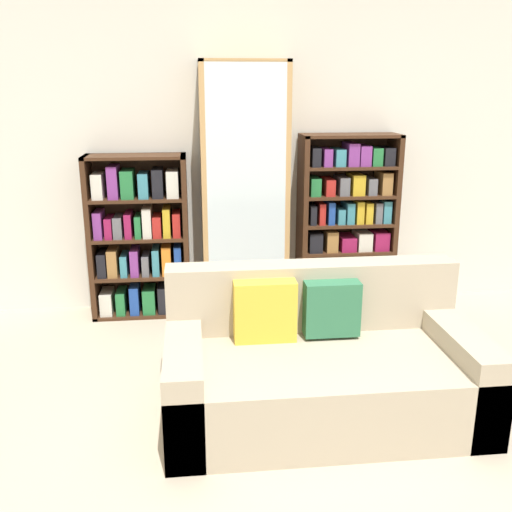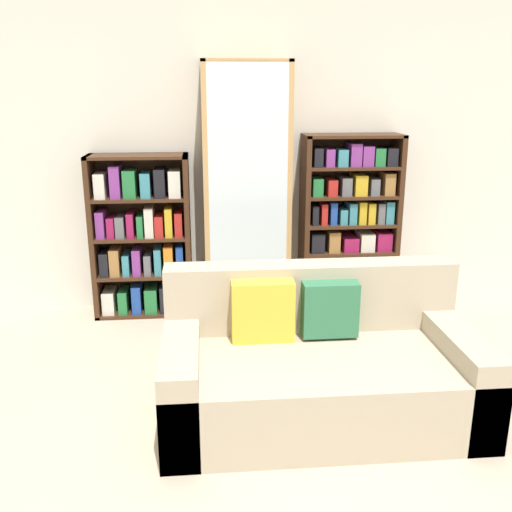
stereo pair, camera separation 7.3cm
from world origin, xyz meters
name	(u,v)px [view 1 (the left image)]	position (x,y,z in m)	size (l,w,h in m)	color
ground_plane	(331,485)	(0.00, 0.00, 0.00)	(16.00, 16.00, 0.00)	tan
wall_back	(266,146)	(0.00, 2.51, 1.35)	(6.89, 0.06, 2.70)	silver
couch	(320,367)	(0.08, 0.66, 0.28)	(1.75, 0.92, 0.81)	tan
bookshelf_left	(140,240)	(-1.05, 2.30, 0.63)	(0.79, 0.32, 1.31)	#3D2314
display_cabinet	(244,192)	(-0.20, 2.29, 1.01)	(0.69, 0.36, 2.02)	tan
bookshelf_right	(347,224)	(0.67, 2.30, 0.72)	(0.80, 0.32, 1.46)	#3D2314
wine_bottle	(313,335)	(0.18, 1.33, 0.17)	(0.09, 0.09, 0.41)	black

